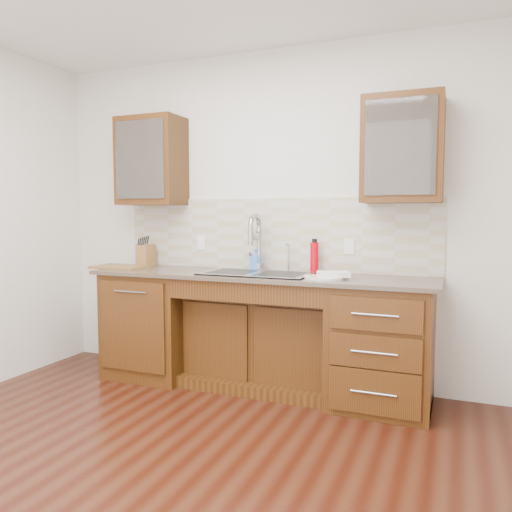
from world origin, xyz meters
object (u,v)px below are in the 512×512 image
at_px(water_bottle, 314,258).
at_px(plate, 324,277).
at_px(cutting_board, 120,267).
at_px(knife_block, 146,256).
at_px(soap_bottle, 256,260).

distance_m(water_bottle, plate, 0.35).
relative_size(water_bottle, plate, 0.83).
height_order(plate, cutting_board, cutting_board).
height_order(water_bottle, knife_block, water_bottle).
bearing_deg(plate, water_bottle, 117.57).
bearing_deg(plate, knife_block, 171.84).
bearing_deg(soap_bottle, cutting_board, -148.70).
relative_size(soap_bottle, knife_block, 0.93).
bearing_deg(cutting_board, water_bottle, 9.03).
distance_m(soap_bottle, cutting_board, 1.19).
bearing_deg(water_bottle, soap_bottle, -179.68).
xyz_separation_m(soap_bottle, plate, (0.65, -0.30, -0.08)).
xyz_separation_m(water_bottle, knife_block, (-1.52, -0.06, -0.03)).
height_order(soap_bottle, cutting_board, soap_bottle).
relative_size(soap_bottle, cutting_board, 0.40).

